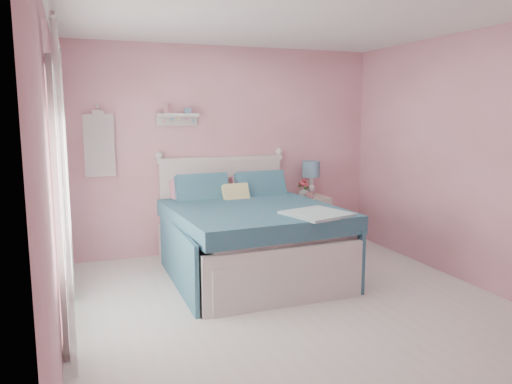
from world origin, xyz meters
TOP-DOWN VIEW (x-y plane):
  - floor at (0.00, 0.00)m, footprint 4.50×4.50m
  - room_shell at (0.00, 0.00)m, footprint 4.50×4.50m
  - bed at (-0.08, 1.19)m, footprint 1.77×2.16m
  - nightstand at (1.07, 2.00)m, footprint 0.47×0.46m
  - table_lamp at (1.12, 2.05)m, footprint 0.23×0.23m
  - vase at (1.00, 1.99)m, footprint 0.14×0.14m
  - teacup at (1.02, 1.87)m, footprint 0.13×0.13m
  - roses at (0.99, 1.99)m, footprint 0.14×0.11m
  - wall_shelf at (-0.63, 2.19)m, footprint 0.50×0.15m
  - hanging_dress at (-1.55, 2.18)m, footprint 0.34×0.03m
  - french_door at (-1.97, 0.40)m, footprint 0.04×1.32m
  - curtain_near at (-1.92, -0.34)m, footprint 0.04×0.40m
  - curtain_far at (-1.92, 1.14)m, footprint 0.04×0.40m

SIDE VIEW (x-z plane):
  - floor at x=0.00m, z-range 0.00..0.00m
  - nightstand at x=1.07m, z-range 0.00..0.68m
  - bed at x=-0.08m, z-range -0.20..1.02m
  - teacup at x=1.02m, z-range 0.67..0.75m
  - vase at x=1.00m, z-range 0.67..0.82m
  - roses at x=0.99m, z-range 0.80..0.92m
  - table_lamp at x=1.12m, z-range 0.77..1.23m
  - french_door at x=-1.97m, z-range -0.01..2.15m
  - curtain_near at x=-1.92m, z-range 0.02..2.34m
  - curtain_far at x=-1.92m, z-range 0.02..2.34m
  - hanging_dress at x=-1.55m, z-range 1.04..1.76m
  - room_shell at x=0.00m, z-range -0.67..3.83m
  - wall_shelf at x=-0.63m, z-range 1.61..1.86m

